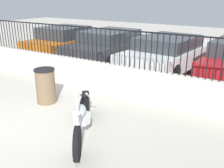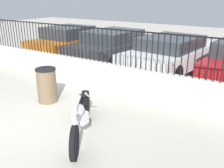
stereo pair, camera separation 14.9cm
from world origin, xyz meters
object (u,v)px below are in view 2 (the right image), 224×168
(car_orange, at_px, (70,41))
(trash_bin, at_px, (47,85))
(motorcycle_silver, at_px, (81,114))
(car_white, at_px, (173,53))
(car_dark_grey, at_px, (116,45))

(car_orange, bearing_deg, trash_bin, -143.70)
(motorcycle_silver, bearing_deg, car_white, 148.38)
(trash_bin, height_order, car_dark_grey, car_dark_grey)
(motorcycle_silver, height_order, car_orange, motorcycle_silver)
(trash_bin, distance_m, car_white, 4.79)
(trash_bin, xyz_separation_m, car_dark_grey, (-0.91, 4.65, 0.20))
(car_dark_grey, bearing_deg, trash_bin, -164.99)
(motorcycle_silver, distance_m, trash_bin, 1.84)
(trash_bin, height_order, car_orange, car_orange)
(car_orange, bearing_deg, car_white, -87.98)
(trash_bin, xyz_separation_m, car_orange, (-3.17, 4.37, 0.21))
(car_orange, relative_size, car_dark_grey, 0.85)
(car_orange, bearing_deg, motorcycle_silver, -135.63)
(car_orange, distance_m, car_white, 4.79)
(trash_bin, bearing_deg, car_orange, 126.01)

